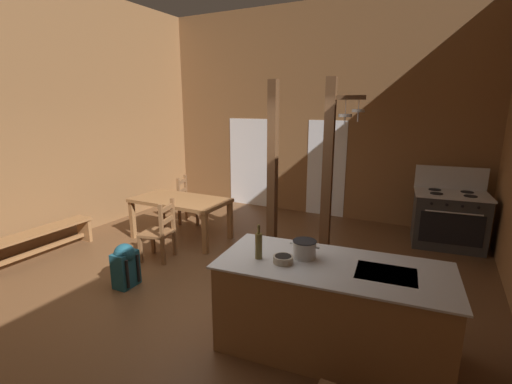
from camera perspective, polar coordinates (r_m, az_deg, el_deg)
ground_plane at (r=5.04m, az=-6.60°, el=-15.14°), size 7.67×8.49×0.10m
wall_back at (r=7.96m, az=9.11°, el=12.25°), size 7.67×0.14×4.40m
wall_left at (r=7.03m, az=-32.10°, el=10.21°), size 0.14×8.49×4.40m
glazed_door_back_left at (r=8.61m, az=-1.18°, el=4.67°), size 1.00×0.01×2.05m
glazed_panel_back_right at (r=7.90m, az=10.99°, el=3.60°), size 0.84×0.01×2.05m
kitchen_island at (r=3.74m, az=11.67°, el=-17.50°), size 2.24×1.16×0.91m
stove_range at (r=6.98m, az=28.11°, el=-3.71°), size 1.22×0.93×1.32m
support_post_with_pot_rack at (r=5.39m, az=11.47°, el=3.66°), size 0.55×0.21×2.75m
support_post_center at (r=5.88m, az=2.63°, el=3.87°), size 0.14×0.14×2.75m
dining_table at (r=6.58m, az=-11.85°, el=-1.79°), size 1.71×0.91×0.74m
ladderback_chair_near_window at (r=5.82m, az=-14.92°, el=-6.08°), size 0.53×0.53×0.95m
ladderback_chair_by_post at (r=7.52m, az=-10.54°, el=-1.36°), size 0.55×0.55×0.95m
bench_along_left_wall at (r=6.71m, az=-30.88°, el=-6.23°), size 0.37×1.70×0.44m
backpack at (r=5.17m, az=-19.95°, el=-10.62°), size 0.31×0.33×0.60m
stockpot_on_counter at (r=3.60m, az=7.66°, el=-8.91°), size 0.30×0.23×0.17m
mixing_bowl_on_counter at (r=3.49m, az=4.30°, el=-10.54°), size 0.19×0.19×0.07m
bottle_tall_on_counter at (r=3.53m, az=0.43°, el=-8.39°), size 0.07×0.07×0.34m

